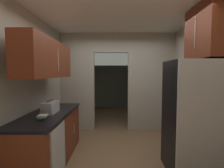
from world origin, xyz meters
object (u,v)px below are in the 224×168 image
Objects in this scene: dishwasher at (58,154)px; boombox at (50,107)px; book_stack at (42,117)px; refrigerator at (192,117)px.

dishwasher is 2.15× the size of boombox.
dishwasher is 0.59m from book_stack.
dishwasher is at bearing -25.80° from book_stack.
refrigerator is 2.11m from dishwasher.
refrigerator reaches higher than dishwasher.
refrigerator is 10.14× the size of book_stack.
refrigerator is 2.15× the size of dishwasher.
refrigerator reaches higher than book_stack.
boombox reaches higher than book_stack.
refrigerator is at bearing -5.87° from boombox.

